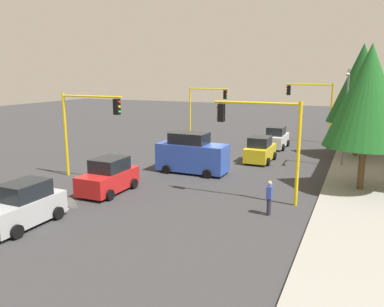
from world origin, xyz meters
name	(u,v)px	position (x,y,z in m)	size (l,w,h in m)	color
ground_plane	(205,166)	(0.00, 0.00, 0.00)	(120.00, 120.00, 0.00)	#353538
sidewalk_kerb	(361,164)	(-5.00, 10.50, 0.07)	(80.00, 4.00, 0.15)	gray
lane_arrow_near	(62,210)	(11.51, -3.00, 0.01)	(2.40, 1.10, 1.10)	silver
traffic_signal_near_right	(87,119)	(6.00, -5.66, 3.87)	(0.36, 4.59, 5.45)	yellow
traffic_signal_far_left	(313,101)	(-14.00, 5.72, 4.10)	(0.36, 4.59, 5.80)	yellow
traffic_signal_far_right	(206,101)	(-14.00, -5.62, 3.72)	(0.36, 4.59, 5.22)	yellow
traffic_signal_near_left	(263,130)	(6.00, 5.65, 3.81)	(0.36, 4.59, 5.36)	yellow
street_lamp_curbside	(346,108)	(-3.61, 9.20, 4.35)	(2.15, 0.28, 7.00)	slate
tree_roadside_near	(368,96)	(2.00, 10.50, 5.48)	(4.55, 4.55, 8.33)	brown
tree_roadside_mid	(361,83)	(-8.00, 10.00, 5.94)	(4.92, 4.92, 9.02)	brown
delivery_van_blue	(192,154)	(2.00, -0.15, 1.28)	(2.22, 4.80, 2.77)	blue
car_yellow	(260,150)	(-3.19, 3.30, 0.90)	(3.68, 2.01, 1.98)	yellow
car_white	(276,138)	(-9.35, 3.26, 0.90)	(3.84, 1.94, 1.98)	white
car_red	(109,177)	(8.01, -2.71, 0.90)	(3.83, 2.12, 1.98)	red
car_silver	(24,206)	(13.64, -3.21, 0.90)	(3.81, 1.97, 1.98)	#B2B5BA
pedestrian_crossing	(269,197)	(7.91, 6.54, 0.91)	(0.40, 0.24, 1.70)	#262638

